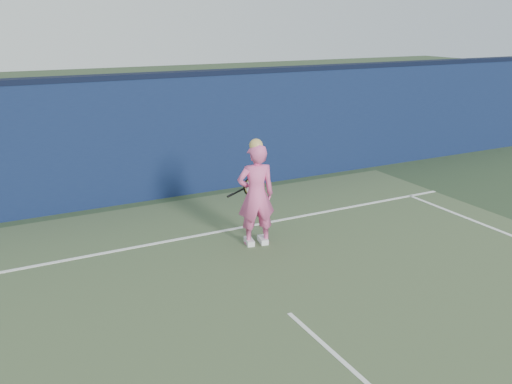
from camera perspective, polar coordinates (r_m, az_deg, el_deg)
ground at (r=6.44m, az=8.25°, el=-16.60°), size 80.00×80.00×0.00m
backstop_wall at (r=11.48m, az=-10.61°, el=5.51°), size 24.00×0.40×2.50m
wall_cap at (r=11.28m, az=-10.98°, el=11.97°), size 24.00×0.42×0.10m
player at (r=8.88m, az=0.00°, el=-0.28°), size 0.70×0.53×1.81m
racket at (r=9.33m, az=-0.80°, el=0.51°), size 0.61×0.16×0.32m
court_lines at (r=6.22m, az=10.09°, el=-17.95°), size 11.00×12.04×0.01m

